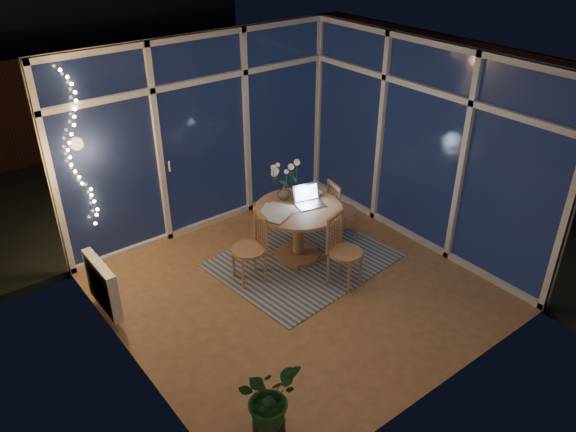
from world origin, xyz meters
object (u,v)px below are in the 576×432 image
object	(u,v)px
chair_right	(343,210)
chair_left	(249,248)
laptop	(310,196)
flower_vase	(284,191)
dining_table	(298,233)
chair_front	(346,251)
potted_plant	(268,403)

from	to	relation	value
chair_right	chair_left	bearing A→B (deg)	103.32
laptop	flower_vase	bearing A→B (deg)	129.55
dining_table	chair_front	xyz separation A→B (m)	(0.09, -0.76, 0.09)
chair_left	chair_front	distance (m)	1.13
potted_plant	flower_vase	bearing A→B (deg)	50.00
dining_table	laptop	world-z (taller)	laptop
dining_table	laptop	distance (m)	0.51
chair_left	flower_vase	bearing A→B (deg)	121.92
chair_front	laptop	size ratio (longest dim) A/B	2.64
chair_front	potted_plant	size ratio (longest dim) A/B	1.18
flower_vase	potted_plant	xyz separation A→B (m)	(-1.88, -2.24, -0.45)
chair_right	potted_plant	distance (m)	3.32
chair_right	flower_vase	xyz separation A→B (m)	(-0.77, 0.26, 0.40)
chair_front	potted_plant	bearing A→B (deg)	-165.52
dining_table	chair_right	bearing A→B (deg)	1.46
dining_table	chair_front	distance (m)	0.77
chair_left	potted_plant	xyz separation A→B (m)	(-1.13, -1.94, -0.07)
chair_left	flower_vase	world-z (taller)	flower_vase
chair_right	laptop	size ratio (longest dim) A/B	2.52
chair_left	flower_vase	distance (m)	0.90
chair_left	laptop	xyz separation A→B (m)	(0.91, -0.02, 0.40)
dining_table	potted_plant	xyz separation A→B (m)	(-1.89, -1.96, 0.02)
chair_front	potted_plant	world-z (taller)	chair_front
chair_left	chair_right	size ratio (longest dim) A/B	1.05
laptop	flower_vase	size ratio (longest dim) A/B	1.62
chair_left	laptop	world-z (taller)	laptop
chair_front	chair_left	bearing A→B (deg)	122.50
dining_table	laptop	bearing A→B (deg)	-16.36
dining_table	chair_right	distance (m)	0.77
chair_left	chair_front	bearing A→B (deg)	59.29
chair_left	chair_front	world-z (taller)	chair_left
flower_vase	dining_table	bearing A→B (deg)	-87.93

